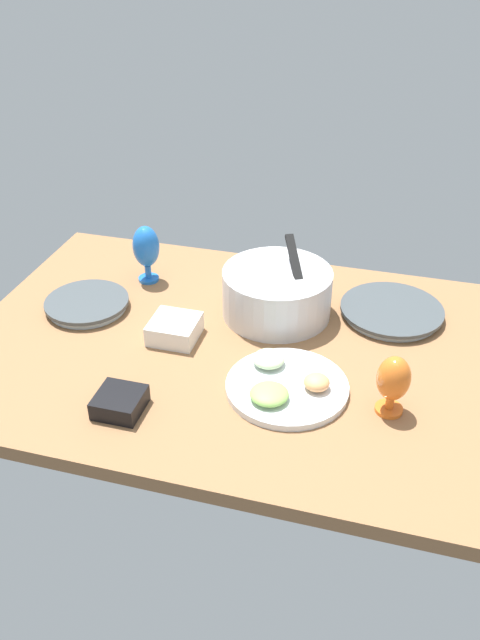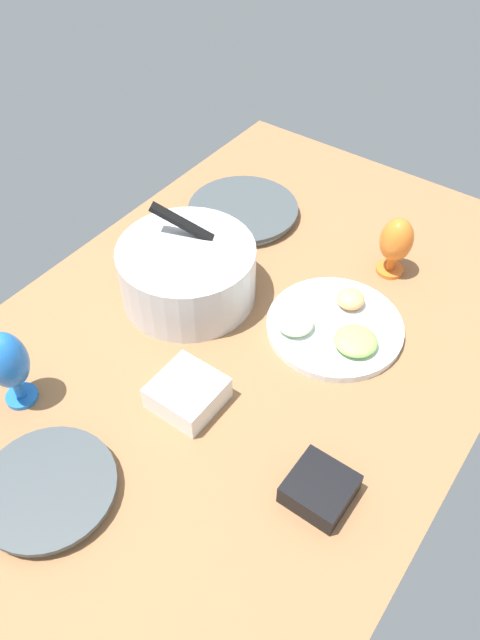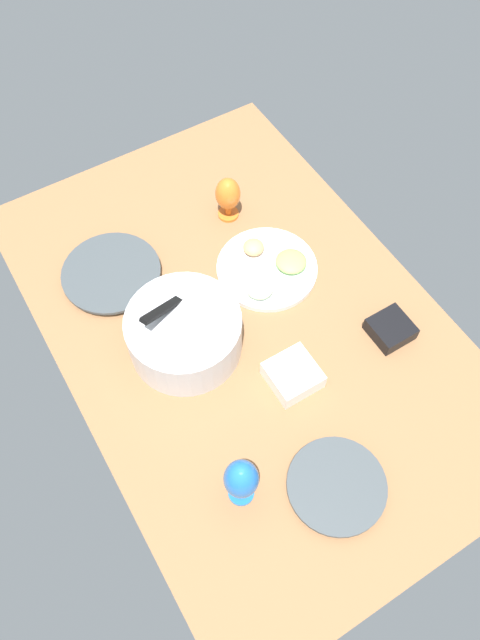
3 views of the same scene
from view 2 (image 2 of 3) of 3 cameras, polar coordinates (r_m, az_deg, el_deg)
ground_plane at (r=137.41cm, az=0.64°, el=-1.76°), size 160.00×104.00×4.00cm
dinner_plate_left at (r=117.19cm, az=-17.60°, el=-14.97°), size 24.77×24.77×2.93cm
dinner_plate_right at (r=167.30cm, az=0.30°, el=10.25°), size 29.89×29.89×2.81cm
mixing_bowl at (r=139.91cm, az=-4.97°, el=4.66°), size 31.55×31.55×21.31cm
fruit_platter at (r=136.76cm, az=8.85°, el=-0.55°), size 30.71×30.71×5.49cm
hurricane_glass_blue at (r=123.85cm, az=-21.07°, el=-3.75°), size 8.33×8.33×18.71cm
hurricane_glass_orange at (r=149.21cm, az=14.49°, el=7.12°), size 7.92×7.92×15.63cm
square_bowl_white at (r=121.92cm, az=-4.97°, el=-6.78°), size 12.88×12.88×5.71cm
square_bowl_black at (r=111.89cm, az=7.53°, el=-15.41°), size 11.04×11.04×4.67cm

